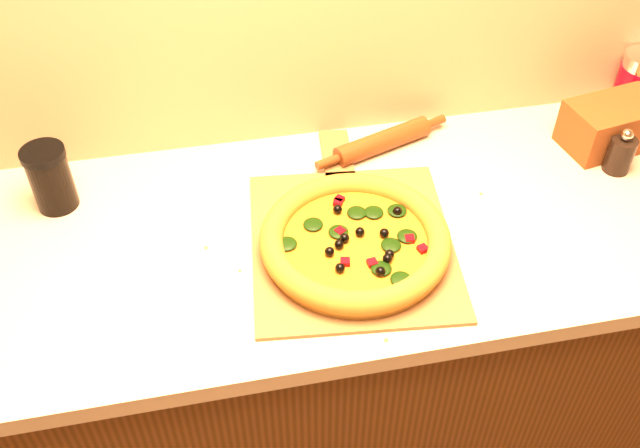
{
  "coord_description": "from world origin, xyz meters",
  "views": [
    {
      "loc": [
        -0.2,
        0.39,
        1.92
      ],
      "look_at": [
        -0.01,
        1.38,
        0.96
      ],
      "focal_mm": 40.0,
      "sensor_mm": 36.0,
      "label": 1
    }
  ],
  "objects_px": {
    "pizza_peel": "(351,238)",
    "rolling_pin": "(383,141)",
    "pizza": "(355,241)",
    "coffee_canister": "(640,81)",
    "dark_jar": "(51,178)",
    "pepper_grinder": "(620,154)"
  },
  "relations": [
    {
      "from": "pizza_peel",
      "to": "rolling_pin",
      "type": "relative_size",
      "value": 1.83
    },
    {
      "from": "pizza",
      "to": "coffee_canister",
      "type": "relative_size",
      "value": 2.51
    },
    {
      "from": "rolling_pin",
      "to": "dark_jar",
      "type": "xyz_separation_m",
      "value": [
        -0.72,
        -0.05,
        0.05
      ]
    },
    {
      "from": "pizza_peel",
      "to": "pepper_grinder",
      "type": "xyz_separation_m",
      "value": [
        0.63,
        0.1,
        0.04
      ]
    },
    {
      "from": "pepper_grinder",
      "to": "rolling_pin",
      "type": "height_order",
      "value": "pepper_grinder"
    },
    {
      "from": "pizza",
      "to": "dark_jar",
      "type": "bearing_deg",
      "value": 155.79
    },
    {
      "from": "pizza_peel",
      "to": "pizza",
      "type": "bearing_deg",
      "value": -86.69
    },
    {
      "from": "pizza_peel",
      "to": "pepper_grinder",
      "type": "height_order",
      "value": "pepper_grinder"
    },
    {
      "from": "pizza_peel",
      "to": "pizza",
      "type": "relative_size",
      "value": 1.65
    },
    {
      "from": "pizza_peel",
      "to": "coffee_canister",
      "type": "xyz_separation_m",
      "value": [
        0.79,
        0.31,
        0.07
      ]
    },
    {
      "from": "dark_jar",
      "to": "pizza_peel",
      "type": "bearing_deg",
      "value": -20.99
    },
    {
      "from": "pizza_peel",
      "to": "coffee_canister",
      "type": "distance_m",
      "value": 0.85
    },
    {
      "from": "coffee_canister",
      "to": "dark_jar",
      "type": "xyz_separation_m",
      "value": [
        -1.37,
        -0.09,
        -0.0
      ]
    },
    {
      "from": "pizza_peel",
      "to": "coffee_canister",
      "type": "relative_size",
      "value": 4.15
    },
    {
      "from": "pizza",
      "to": "pepper_grinder",
      "type": "distance_m",
      "value": 0.65
    },
    {
      "from": "rolling_pin",
      "to": "coffee_canister",
      "type": "xyz_separation_m",
      "value": [
        0.65,
        0.04,
        0.05
      ]
    },
    {
      "from": "pepper_grinder",
      "to": "rolling_pin",
      "type": "distance_m",
      "value": 0.52
    },
    {
      "from": "rolling_pin",
      "to": "pepper_grinder",
      "type": "bearing_deg",
      "value": -19.22
    },
    {
      "from": "pepper_grinder",
      "to": "coffee_canister",
      "type": "height_order",
      "value": "coffee_canister"
    },
    {
      "from": "pizza_peel",
      "to": "rolling_pin",
      "type": "height_order",
      "value": "rolling_pin"
    },
    {
      "from": "coffee_canister",
      "to": "rolling_pin",
      "type": "bearing_deg",
      "value": -176.36
    },
    {
      "from": "pizza_peel",
      "to": "dark_jar",
      "type": "relative_size",
      "value": 4.29
    }
  ]
}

